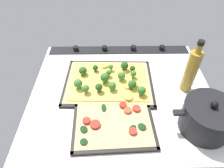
{
  "coord_description": "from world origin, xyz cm",
  "views": [
    {
      "loc": [
        4.99,
        60.1,
        62.01
      ],
      "look_at": [
        4.14,
        -0.28,
        3.71
      ],
      "focal_mm": 32.24,
      "sensor_mm": 36.0,
      "label": 1
    }
  ],
  "objects_px": {
    "broccoli_pizza": "(109,81)",
    "veggie_pizza_back": "(113,120)",
    "baking_tray_front": "(109,83)",
    "cooking_pot": "(207,118)",
    "baking_tray_back": "(113,121)",
    "oil_bottle": "(191,71)"
  },
  "relations": [
    {
      "from": "veggie_pizza_back",
      "to": "oil_bottle",
      "type": "xyz_separation_m",
      "value": [
        -0.31,
        -0.17,
        0.09
      ]
    },
    {
      "from": "veggie_pizza_back",
      "to": "oil_bottle",
      "type": "relative_size",
      "value": 1.17
    },
    {
      "from": "broccoli_pizza",
      "to": "baking_tray_front",
      "type": "bearing_deg",
      "value": -46.93
    },
    {
      "from": "broccoli_pizza",
      "to": "baking_tray_back",
      "type": "distance_m",
      "value": 0.2
    },
    {
      "from": "cooking_pot",
      "to": "oil_bottle",
      "type": "bearing_deg",
      "value": -87.34
    },
    {
      "from": "cooking_pot",
      "to": "oil_bottle",
      "type": "xyz_separation_m",
      "value": [
        0.01,
        -0.2,
        0.04
      ]
    },
    {
      "from": "baking_tray_front",
      "to": "baking_tray_back",
      "type": "height_order",
      "value": "same"
    },
    {
      "from": "broccoli_pizza",
      "to": "baking_tray_back",
      "type": "xyz_separation_m",
      "value": [
        -0.01,
        0.2,
        -0.02
      ]
    },
    {
      "from": "broccoli_pizza",
      "to": "veggie_pizza_back",
      "type": "relative_size",
      "value": 1.32
    },
    {
      "from": "oil_bottle",
      "to": "broccoli_pizza",
      "type": "bearing_deg",
      "value": -5.65
    },
    {
      "from": "baking_tray_front",
      "to": "oil_bottle",
      "type": "distance_m",
      "value": 0.35
    },
    {
      "from": "baking_tray_back",
      "to": "oil_bottle",
      "type": "relative_size",
      "value": 1.28
    },
    {
      "from": "cooking_pot",
      "to": "oil_bottle",
      "type": "distance_m",
      "value": 0.2
    },
    {
      "from": "broccoli_pizza",
      "to": "oil_bottle",
      "type": "distance_m",
      "value": 0.34
    },
    {
      "from": "baking_tray_front",
      "to": "broccoli_pizza",
      "type": "bearing_deg",
      "value": 133.07
    },
    {
      "from": "baking_tray_front",
      "to": "baking_tray_back",
      "type": "xyz_separation_m",
      "value": [
        -0.02,
        0.21,
        0.0
      ]
    },
    {
      "from": "oil_bottle",
      "to": "baking_tray_back",
      "type": "bearing_deg",
      "value": 28.39
    },
    {
      "from": "oil_bottle",
      "to": "baking_tray_front",
      "type": "bearing_deg",
      "value": -6.3
    },
    {
      "from": "baking_tray_back",
      "to": "veggie_pizza_back",
      "type": "relative_size",
      "value": 1.09
    },
    {
      "from": "broccoli_pizza",
      "to": "veggie_pizza_back",
      "type": "bearing_deg",
      "value": 93.75
    },
    {
      "from": "broccoli_pizza",
      "to": "cooking_pot",
      "type": "xyz_separation_m",
      "value": [
        -0.34,
        0.23,
        0.04
      ]
    },
    {
      "from": "broccoli_pizza",
      "to": "veggie_pizza_back",
      "type": "distance_m",
      "value": 0.2
    }
  ]
}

